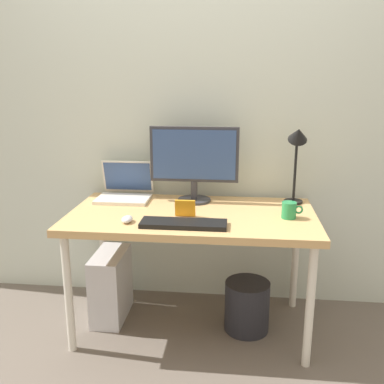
{
  "coord_description": "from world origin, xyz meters",
  "views": [
    {
      "loc": [
        0.25,
        -2.32,
        1.45
      ],
      "look_at": [
        0.0,
        0.0,
        0.83
      ],
      "focal_mm": 40.9,
      "sensor_mm": 36.0,
      "label": 1
    }
  ],
  "objects_px": {
    "laptop": "(125,189)",
    "computer_tower": "(111,285)",
    "monitor": "(194,159)",
    "wastebasket": "(247,306)",
    "keyboard": "(184,224)",
    "coffee_mug": "(289,210)",
    "photo_frame": "(185,208)",
    "desk": "(192,223)",
    "desk_lamp": "(297,147)",
    "mouse": "(127,219)"
  },
  "relations": [
    {
      "from": "laptop",
      "to": "computer_tower",
      "type": "xyz_separation_m",
      "value": [
        -0.06,
        -0.2,
        -0.56
      ]
    },
    {
      "from": "monitor",
      "to": "wastebasket",
      "type": "relative_size",
      "value": 1.76
    },
    {
      "from": "laptop",
      "to": "wastebasket",
      "type": "relative_size",
      "value": 1.07
    },
    {
      "from": "keyboard",
      "to": "wastebasket",
      "type": "relative_size",
      "value": 1.47
    },
    {
      "from": "coffee_mug",
      "to": "photo_frame",
      "type": "xyz_separation_m",
      "value": [
        -0.56,
        -0.03,
        0.0
      ]
    },
    {
      "from": "monitor",
      "to": "keyboard",
      "type": "xyz_separation_m",
      "value": [
        -0.01,
        -0.46,
        -0.25
      ]
    },
    {
      "from": "desk",
      "to": "keyboard",
      "type": "distance_m",
      "value": 0.24
    },
    {
      "from": "desk_lamp",
      "to": "keyboard",
      "type": "height_order",
      "value": "desk_lamp"
    },
    {
      "from": "keyboard",
      "to": "desk_lamp",
      "type": "bearing_deg",
      "value": 37.15
    },
    {
      "from": "desk",
      "to": "mouse",
      "type": "bearing_deg",
      "value": -147.88
    },
    {
      "from": "coffee_mug",
      "to": "wastebasket",
      "type": "bearing_deg",
      "value": 168.45
    },
    {
      "from": "desk_lamp",
      "to": "keyboard",
      "type": "distance_m",
      "value": 0.83
    },
    {
      "from": "coffee_mug",
      "to": "wastebasket",
      "type": "height_order",
      "value": "coffee_mug"
    },
    {
      "from": "monitor",
      "to": "desk_lamp",
      "type": "bearing_deg",
      "value": 0.08
    },
    {
      "from": "laptop",
      "to": "keyboard",
      "type": "distance_m",
      "value": 0.64
    },
    {
      "from": "computer_tower",
      "to": "laptop",
      "type": "bearing_deg",
      "value": 72.96
    },
    {
      "from": "laptop",
      "to": "desk",
      "type": "bearing_deg",
      "value": -29.34
    },
    {
      "from": "desk_lamp",
      "to": "mouse",
      "type": "xyz_separation_m",
      "value": [
        -0.9,
        -0.43,
        -0.33
      ]
    },
    {
      "from": "keyboard",
      "to": "photo_frame",
      "type": "relative_size",
      "value": 4.0
    },
    {
      "from": "mouse",
      "to": "coffee_mug",
      "type": "height_order",
      "value": "coffee_mug"
    },
    {
      "from": "laptop",
      "to": "photo_frame",
      "type": "distance_m",
      "value": 0.53
    },
    {
      "from": "coffee_mug",
      "to": "photo_frame",
      "type": "distance_m",
      "value": 0.56
    },
    {
      "from": "mouse",
      "to": "photo_frame",
      "type": "xyz_separation_m",
      "value": [
        0.29,
        0.13,
        0.03
      ]
    },
    {
      "from": "desk_lamp",
      "to": "mouse",
      "type": "bearing_deg",
      "value": -154.39
    },
    {
      "from": "laptop",
      "to": "wastebasket",
      "type": "distance_m",
      "value": 1.02
    },
    {
      "from": "desk_lamp",
      "to": "keyboard",
      "type": "relative_size",
      "value": 1.1
    },
    {
      "from": "monitor",
      "to": "desk_lamp",
      "type": "height_order",
      "value": "desk_lamp"
    },
    {
      "from": "keyboard",
      "to": "mouse",
      "type": "bearing_deg",
      "value": 175.33
    },
    {
      "from": "coffee_mug",
      "to": "wastebasket",
      "type": "relative_size",
      "value": 0.38
    },
    {
      "from": "laptop",
      "to": "desk_lamp",
      "type": "bearing_deg",
      "value": -0.95
    },
    {
      "from": "mouse",
      "to": "computer_tower",
      "type": "distance_m",
      "value": 0.61
    },
    {
      "from": "mouse",
      "to": "photo_frame",
      "type": "height_order",
      "value": "photo_frame"
    },
    {
      "from": "laptop",
      "to": "coffee_mug",
      "type": "height_order",
      "value": "laptop"
    },
    {
      "from": "coffee_mug",
      "to": "mouse",
      "type": "bearing_deg",
      "value": -169.24
    },
    {
      "from": "coffee_mug",
      "to": "computer_tower",
      "type": "bearing_deg",
      "value": 174.82
    },
    {
      "from": "desk",
      "to": "photo_frame",
      "type": "relative_size",
      "value": 12.47
    },
    {
      "from": "coffee_mug",
      "to": "computer_tower",
      "type": "distance_m",
      "value": 1.17
    },
    {
      "from": "desk_lamp",
      "to": "monitor",
      "type": "bearing_deg",
      "value": -179.92
    },
    {
      "from": "keyboard",
      "to": "coffee_mug",
      "type": "distance_m",
      "value": 0.58
    },
    {
      "from": "monitor",
      "to": "photo_frame",
      "type": "relative_size",
      "value": 4.8
    },
    {
      "from": "desk_lamp",
      "to": "wastebasket",
      "type": "distance_m",
      "value": 0.97
    },
    {
      "from": "laptop",
      "to": "photo_frame",
      "type": "relative_size",
      "value": 2.91
    },
    {
      "from": "monitor",
      "to": "wastebasket",
      "type": "distance_m",
      "value": 0.92
    },
    {
      "from": "keyboard",
      "to": "desk",
      "type": "bearing_deg",
      "value": 85.17
    },
    {
      "from": "laptop",
      "to": "mouse",
      "type": "bearing_deg",
      "value": -74.31
    },
    {
      "from": "desk_lamp",
      "to": "wastebasket",
      "type": "height_order",
      "value": "desk_lamp"
    },
    {
      "from": "laptop",
      "to": "computer_tower",
      "type": "height_order",
      "value": "laptop"
    },
    {
      "from": "desk",
      "to": "keyboard",
      "type": "bearing_deg",
      "value": -94.83
    },
    {
      "from": "desk",
      "to": "mouse",
      "type": "height_order",
      "value": "mouse"
    },
    {
      "from": "photo_frame",
      "to": "keyboard",
      "type": "bearing_deg",
      "value": -86.02
    }
  ]
}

